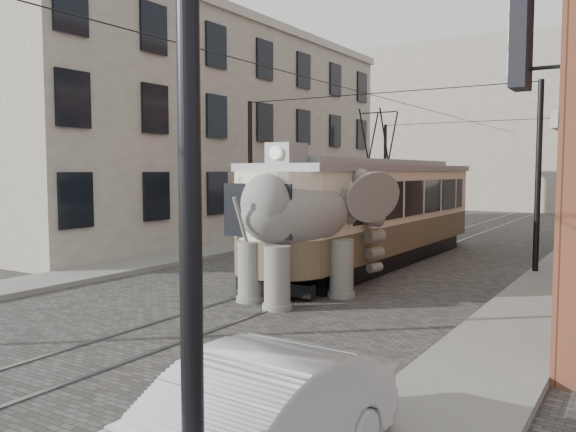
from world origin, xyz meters
The scene contains 10 objects.
ground centered at (0.00, 0.00, 0.00)m, with size 120.00×120.00×0.00m, color #484643.
tram_rails centered at (0.00, 0.00, 0.01)m, with size 1.54×80.00×0.02m, color slate, non-canonical shape.
sidewalk_right centered at (6.00, 0.00, 0.07)m, with size 2.00×60.00×0.15m, color slate.
sidewalk_left centered at (-6.50, 0.00, 0.07)m, with size 2.00×60.00×0.15m, color slate.
stucco_building centered at (-11.00, 10.00, 5.00)m, with size 7.00×24.00×10.00m, color gray.
distant_block centered at (0.00, 40.00, 7.00)m, with size 28.00×10.00×14.00m, color gray.
catenary centered at (-0.20, 5.00, 3.00)m, with size 11.00×30.20×6.00m, color black, non-canonical shape.
tram centered at (0.10, 5.60, 2.64)m, with size 2.75×13.32×5.29m, color beige, non-canonical shape.
elephant centered at (0.64, -0.79, 1.67)m, with size 3.00×5.44×3.33m, color slate, non-canonical shape.
parked_car centered at (4.90, -8.91, 0.70)m, with size 1.48×4.22×1.39m, color #ADAEB2.
Camera 1 is at (8.22, -13.45, 3.25)m, focal length 36.90 mm.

